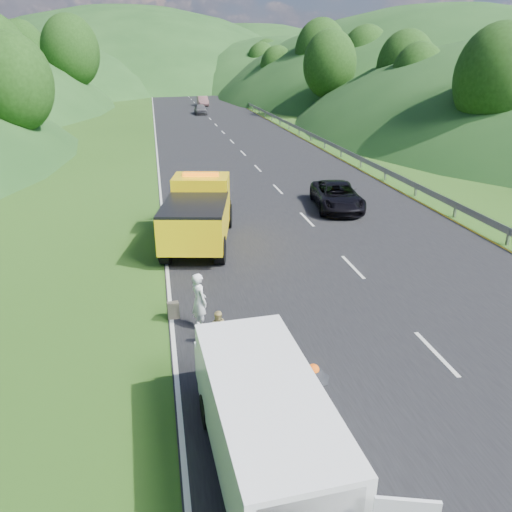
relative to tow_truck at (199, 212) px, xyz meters
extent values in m
plane|color=#38661E|center=(2.42, -7.79, -1.36)|extent=(320.00, 320.00, 0.00)
cube|color=black|center=(5.42, 32.21, -1.35)|extent=(14.00, 200.00, 0.02)
cube|color=gray|center=(12.72, 44.71, -1.36)|extent=(0.06, 140.00, 1.52)
cylinder|color=black|center=(-0.58, 2.30, -0.81)|extent=(0.60, 1.15, 1.10)
cylinder|color=black|center=(1.46, 1.87, -0.81)|extent=(0.60, 1.15, 1.10)
cylinder|color=black|center=(-1.49, -2.00, -0.81)|extent=(0.60, 1.15, 1.10)
cylinder|color=black|center=(0.55, -2.43, -0.81)|extent=(0.60, 1.15, 1.10)
cube|color=yellow|center=(0.25, 1.17, 0.23)|extent=(2.67, 2.21, 2.09)
cube|color=yellow|center=(-0.26, -1.25, -0.04)|extent=(3.13, 4.15, 1.43)
cube|color=black|center=(-0.26, -1.25, 0.73)|extent=(3.13, 4.15, 0.11)
cube|color=black|center=(0.52, 2.46, -0.37)|extent=(2.42, 1.74, 0.77)
cube|color=black|center=(0.65, 3.10, -0.59)|extent=(2.30, 0.69, 0.55)
cube|color=yellow|center=(0.60, 2.84, 0.34)|extent=(2.33, 1.30, 1.20)
cube|color=orange|center=(0.25, 1.17, 1.33)|extent=(1.56, 0.59, 0.18)
cube|color=black|center=(0.41, 1.92, 0.62)|extent=(2.06, 0.52, 0.99)
cylinder|color=black|center=(-0.88, -11.34, -0.99)|extent=(0.31, 0.75, 0.74)
cylinder|color=black|center=(0.77, -11.26, -0.99)|extent=(0.31, 0.75, 0.74)
cube|color=white|center=(0.03, -12.96, -0.12)|extent=(2.11, 4.87, 1.70)
cube|color=white|center=(-0.09, -10.43, -0.48)|extent=(1.88, 0.92, 0.92)
cube|color=black|center=(-0.09, -10.62, 0.25)|extent=(1.71, 0.39, 0.77)
imported|color=white|center=(-0.67, -7.15, -1.36)|extent=(0.68, 0.76, 1.73)
imported|color=tan|center=(-0.24, -8.37, -1.36)|extent=(0.60, 0.50, 1.10)
imported|color=black|center=(1.13, -12.26, -1.36)|extent=(1.16, 0.69, 1.77)
cube|color=brown|center=(-1.41, -6.45, -1.08)|extent=(0.36, 0.23, 0.56)
cylinder|color=black|center=(1.46, -13.45, -1.36)|extent=(0.73, 0.73, 0.20)
imported|color=black|center=(7.47, 3.74, -1.36)|extent=(2.88, 5.07, 1.34)
imported|color=#4E4D52|center=(4.77, 49.77, -1.36)|extent=(1.56, 3.87, 1.32)
imported|color=brown|center=(6.23, 61.51, -1.36)|extent=(1.54, 4.43, 1.46)
imported|color=#824159|center=(4.55, 85.63, -1.36)|extent=(1.91, 4.71, 1.37)
imported|color=brown|center=(7.48, 93.87, -1.36)|extent=(1.56, 3.87, 1.32)
camera|label=1|loc=(-1.58, -20.05, 6.11)|focal=35.00mm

